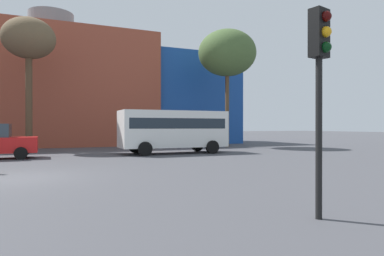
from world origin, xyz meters
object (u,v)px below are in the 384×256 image
(white_bus, at_px, (173,128))
(bare_tree_2, at_px, (227,53))
(traffic_light_near_right, at_px, (320,65))
(bare_tree_1, at_px, (29,41))

(white_bus, relative_size, bare_tree_2, 0.69)
(white_bus, xyz_separation_m, bare_tree_2, (6.53, 4.66, 6.30))
(bare_tree_2, bearing_deg, white_bus, -144.47)
(white_bus, distance_m, bare_tree_2, 10.20)
(traffic_light_near_right, distance_m, bare_tree_1, 22.12)
(traffic_light_near_right, bearing_deg, white_bus, 155.88)
(traffic_light_near_right, bearing_deg, bare_tree_2, 141.31)
(bare_tree_1, distance_m, bare_tree_2, 15.16)
(white_bus, relative_size, traffic_light_near_right, 1.75)
(bare_tree_1, relative_size, bare_tree_2, 0.93)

